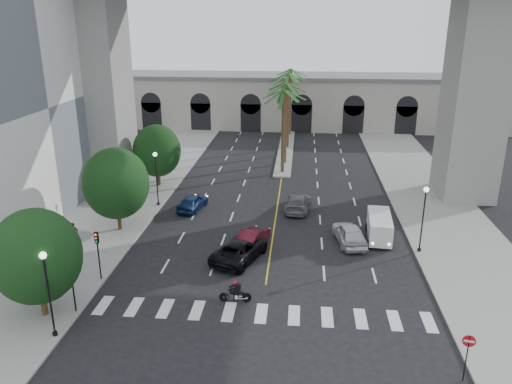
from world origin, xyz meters
name	(u,v)px	position (x,y,z in m)	size (l,w,h in m)	color
ground	(263,300)	(0.00, 0.00, 0.00)	(140.00, 140.00, 0.00)	black
sidewalk_left	(118,208)	(-15.00, 15.00, 0.07)	(8.00, 100.00, 0.15)	gray
sidewalk_right	(443,219)	(15.00, 15.00, 0.07)	(8.00, 100.00, 0.15)	gray
median	(286,151)	(0.00, 38.00, 0.10)	(2.00, 24.00, 0.20)	gray
pier_building	(290,101)	(0.00, 55.00, 4.27)	(71.00, 10.50, 8.50)	#B8B3A5
bridge	(320,2)	(3.42, 22.00, 18.51)	(75.00, 13.00, 26.00)	gray
palm_a	(284,95)	(0.00, 28.00, 9.10)	(3.20, 3.20, 10.30)	#47331E
palm_b	(286,87)	(0.10, 32.00, 9.37)	(3.20, 3.20, 10.60)	#47331E
palm_c	(285,87)	(-0.20, 36.00, 8.91)	(3.20, 3.20, 10.10)	#47331E
palm_d	(289,78)	(0.15, 40.00, 9.65)	(3.20, 3.20, 10.90)	#47331E
palm_e	(288,78)	(-0.10, 44.00, 9.19)	(3.20, 3.20, 10.40)	#47331E
palm_f	(291,73)	(0.20, 48.00, 9.46)	(3.20, 3.20, 10.70)	#47331E
street_tree_near	(36,256)	(-13.00, -3.00, 4.02)	(5.20, 5.20, 6.89)	#382616
street_tree_mid	(116,184)	(-13.00, 10.00, 4.21)	(5.44, 5.44, 7.21)	#382616
street_tree_far	(157,151)	(-13.00, 22.00, 3.90)	(5.04, 5.04, 6.68)	#382616
lamp_post_left_near	(48,287)	(-11.40, -5.00, 3.22)	(0.40, 0.40, 5.35)	black
lamp_post_left_far	(156,174)	(-11.40, 16.00, 3.22)	(0.40, 0.40, 5.35)	black
lamp_post_right	(423,214)	(11.40, 8.00, 3.22)	(0.40, 0.40, 5.35)	black
traffic_signal_near	(71,277)	(-11.30, -2.50, 2.51)	(0.25, 0.18, 3.65)	black
traffic_signal_far	(98,248)	(-11.30, 1.50, 2.51)	(0.25, 0.18, 3.65)	black
motorcycle_rider	(236,292)	(-1.70, -0.27, 0.67)	(2.06, 0.56, 1.49)	black
car_a	(349,233)	(6.16, 9.28, 0.84)	(1.98, 4.92, 1.68)	silver
car_b	(252,238)	(-1.50, 8.02, 0.71)	(1.51, 4.33, 1.43)	#4A0E1A
car_c	(240,250)	(-2.20, 5.64, 0.79)	(2.61, 5.67, 1.57)	black
car_d	(298,202)	(1.99, 16.28, 0.76)	(2.12, 5.21, 1.51)	slate
car_e	(193,202)	(-7.92, 15.44, 0.74)	(1.75, 4.35, 1.48)	#10234E
cargo_van	(379,226)	(8.63, 10.26, 1.13)	(2.20, 4.88, 2.03)	silver
pedestrian_a	(74,235)	(-15.34, 6.36, 1.13)	(0.71, 0.47, 1.95)	black
pedestrian_b	(70,254)	(-14.20, 3.20, 1.10)	(0.92, 0.72, 1.90)	black
do_not_enter_sign	(468,348)	(10.50, -6.51, 1.92)	(0.64, 0.14, 2.64)	black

